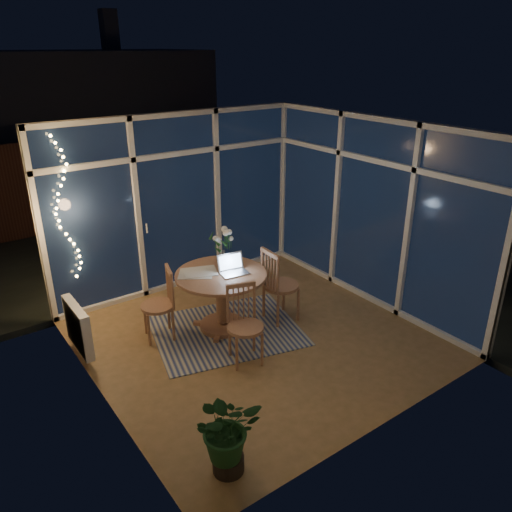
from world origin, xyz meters
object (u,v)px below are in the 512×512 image
chair_front (246,326)px  potted_plant (228,436)px  dining_table (222,301)px  flower_vase (224,257)px  chair_left (158,304)px  chair_right (281,284)px  laptop (234,264)px

chair_front → potted_plant: chair_front is taller
dining_table → flower_vase: flower_vase is taller
chair_left → chair_right: (1.54, -0.54, 0.05)m
chair_left → potted_plant: size_ratio=1.26×
chair_right → laptop: 0.76m
laptop → chair_left: bearing=166.8°
chair_front → flower_vase: flower_vase is taller
laptop → potted_plant: laptop is taller
potted_plant → laptop: bearing=54.9°
chair_front → laptop: (0.31, 0.69, 0.44)m
chair_left → chair_right: size_ratio=0.91×
chair_left → flower_vase: (0.95, -0.07, 0.42)m
flower_vase → potted_plant: bearing=-122.1°
chair_right → chair_front: 1.08m
chair_front → laptop: 0.87m
dining_table → chair_left: chair_left is taller
dining_table → chair_front: bearing=-102.5°
dining_table → laptop: bearing=-36.7°
dining_table → chair_right: size_ratio=1.10×
dining_table → flower_vase: bearing=48.4°
chair_left → chair_front: size_ratio=1.00×
chair_left → flower_vase: flower_vase is taller
chair_front → potted_plant: (-1.06, -1.26, -0.10)m
laptop → flower_vase: 0.31m
laptop → flower_vase: (0.04, 0.30, -0.02)m
chair_right → flower_vase: bearing=54.6°
chair_left → potted_plant: chair_left is taller
chair_right → flower_vase: chair_right is taller
chair_front → flower_vase: size_ratio=4.56×
chair_right → flower_vase: size_ratio=5.01×
chair_right → dining_table: bearing=73.9°
chair_right → chair_front: size_ratio=1.10×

